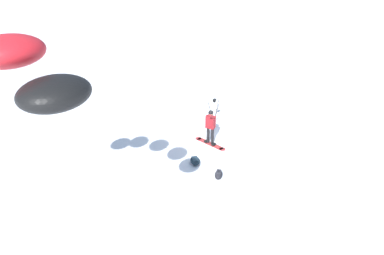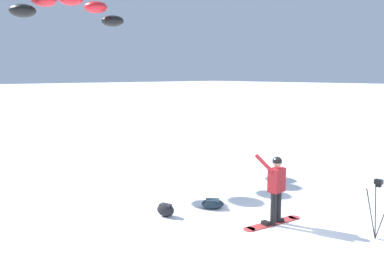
{
  "view_description": "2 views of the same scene",
  "coord_description": "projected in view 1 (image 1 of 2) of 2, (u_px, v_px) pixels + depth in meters",
  "views": [
    {
      "loc": [
        5.65,
        -11.51,
        7.16
      ],
      "look_at": [
        -0.11,
        -2.49,
        1.76
      ],
      "focal_mm": 29.2,
      "sensor_mm": 36.0,
      "label": 1
    },
    {
      "loc": [
        7.22,
        4.9,
        3.58
      ],
      "look_at": [
        -0.08,
        -3.06,
        2.12
      ],
      "focal_mm": 36.88,
      "sensor_mm": 36.0,
      "label": 2
    }
  ],
  "objects": [
    {
      "name": "camera_tripod",
      "position": [
        214.0,
        106.0,
        15.96
      ],
      "size": [
        0.62,
        0.53,
        1.34
      ],
      "color": "#262628",
      "rests_on": "ground_plane"
    },
    {
      "name": "gear_bag_large",
      "position": [
        219.0,
        174.0,
        11.95
      ],
      "size": [
        0.43,
        0.55,
        0.33
      ],
      "color": "black",
      "rests_on": "ground_plane"
    },
    {
      "name": "snowboarder",
      "position": [
        210.0,
        124.0,
        14.0
      ],
      "size": [
        0.5,
        0.63,
        1.68
      ],
      "color": "black",
      "rests_on": "ground_plane"
    },
    {
      "name": "ground_plane",
      "position": [
        223.0,
        142.0,
        14.6
      ],
      "size": [
        300.0,
        300.0,
        0.0
      ],
      "primitive_type": "plane",
      "color": "white"
    },
    {
      "name": "snowboard",
      "position": [
        210.0,
        143.0,
        14.39
      ],
      "size": [
        1.71,
        0.55,
        0.1
      ],
      "color": "#B23333",
      "rests_on": "ground_plane"
    },
    {
      "name": "gear_bag_small",
      "position": [
        195.0,
        161.0,
        12.89
      ],
      "size": [
        0.7,
        0.7,
        0.25
      ],
      "color": "#192833",
      "rests_on": "ground_plane"
    }
  ]
}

